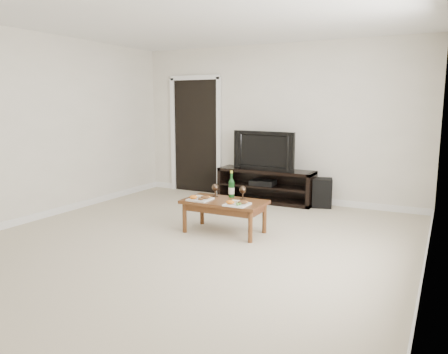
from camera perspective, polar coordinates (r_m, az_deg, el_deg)
floor at (r=5.20m, az=-4.45°, el=-8.70°), size 5.50×5.50×0.00m
back_wall at (r=7.44m, az=6.79°, el=6.98°), size 5.00×0.04×2.60m
ceiling at (r=5.04m, az=-4.86°, el=20.92°), size 5.00×5.50×0.04m
doorway at (r=8.10m, az=-3.70°, el=5.28°), size 0.90×0.02×2.05m
media_console at (r=7.32m, az=5.51°, el=-1.12°), size 1.61×0.45×0.55m
television at (r=7.23m, az=5.58°, el=3.50°), size 1.12×0.29×0.64m
av_receiver at (r=7.32m, az=5.11°, el=-0.72°), size 0.42×0.32×0.08m
subwoofer at (r=7.11m, az=12.68°, el=-2.02°), size 0.37×0.37×0.46m
coffee_table at (r=5.56m, az=0.06°, el=-5.19°), size 1.04×0.57×0.42m
plate_left at (r=5.54m, az=-3.14°, el=-2.66°), size 0.27×0.27×0.07m
plate_right at (r=5.25m, az=1.73°, el=-3.33°), size 0.27×0.27×0.07m
wine_bottle at (r=5.67m, az=0.98°, el=-0.92°), size 0.07×0.07×0.35m
goblet_left at (r=5.73m, az=-1.15°, el=-1.72°), size 0.09×0.09×0.17m
goblet_right at (r=5.58m, az=2.46°, el=-2.04°), size 0.09×0.09×0.17m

